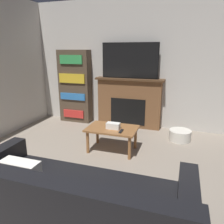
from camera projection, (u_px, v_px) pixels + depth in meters
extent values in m
cube|color=beige|center=(131.00, 65.00, 4.72)|extent=(5.43, 0.06, 2.70)
cube|color=brown|center=(129.00, 104.00, 4.82)|extent=(1.39, 0.22, 1.04)
cube|color=black|center=(128.00, 112.00, 4.76)|extent=(0.76, 0.01, 0.57)
cube|color=#4C331E|center=(129.00, 79.00, 4.65)|extent=(1.49, 0.28, 0.04)
cube|color=black|center=(130.00, 61.00, 4.54)|extent=(1.20, 0.03, 0.73)
cube|color=black|center=(130.00, 61.00, 4.53)|extent=(1.16, 0.01, 0.70)
cube|color=black|center=(75.00, 213.00, 2.00)|extent=(2.08, 0.96, 0.44)
cube|color=black|center=(45.00, 203.00, 1.53)|extent=(2.08, 0.16, 0.39)
cube|color=silver|center=(21.00, 176.00, 1.96)|extent=(0.36, 0.14, 0.28)
cube|color=brown|center=(112.00, 129.00, 3.65)|extent=(0.83, 0.55, 0.03)
cylinder|color=brown|center=(88.00, 142.00, 3.61)|extent=(0.05, 0.05, 0.38)
cylinder|color=brown|center=(130.00, 148.00, 3.40)|extent=(0.05, 0.05, 0.38)
cylinder|color=brown|center=(97.00, 133.00, 4.01)|extent=(0.05, 0.05, 0.38)
cylinder|color=brown|center=(135.00, 138.00, 3.79)|extent=(0.05, 0.05, 0.38)
cube|color=white|center=(113.00, 126.00, 3.59)|extent=(0.22, 0.12, 0.10)
cube|color=black|center=(121.00, 131.00, 3.46)|extent=(0.04, 0.15, 0.02)
cube|color=#4C3D2D|center=(75.00, 87.00, 5.11)|extent=(0.75, 0.26, 1.67)
cube|color=red|center=(74.00, 114.00, 5.15)|extent=(0.51, 0.03, 0.18)
cube|color=#2D70B7|center=(73.00, 97.00, 5.03)|extent=(0.62, 0.03, 0.15)
cube|color=gold|center=(72.00, 78.00, 4.92)|extent=(0.63, 0.03, 0.21)
cube|color=green|center=(71.00, 60.00, 4.80)|extent=(0.54, 0.03, 0.19)
cylinder|color=silver|center=(180.00, 135.00, 4.15)|extent=(0.41, 0.41, 0.20)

